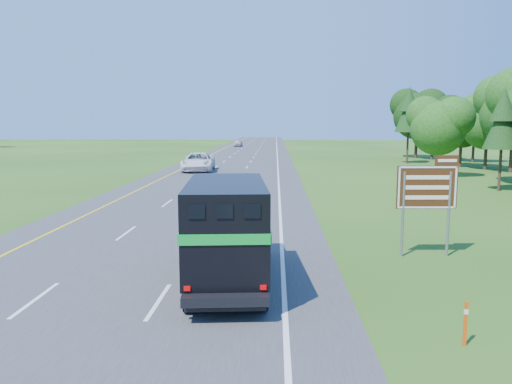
% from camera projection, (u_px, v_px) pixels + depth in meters
% --- Properties ---
extents(ground, '(300.00, 300.00, 0.00)m').
position_uv_depth(ground, '(69.00, 330.00, 12.63)').
color(ground, '#224512').
rests_on(ground, ground).
extents(road, '(15.00, 260.00, 0.04)m').
position_uv_depth(road, '(234.00, 165.00, 62.13)').
color(road, '#38383A').
rests_on(road, ground).
extents(lane_markings, '(11.15, 260.00, 0.01)m').
position_uv_depth(lane_markings, '(234.00, 165.00, 62.12)').
color(lane_markings, yellow).
rests_on(lane_markings, road).
extents(horse_truck, '(2.98, 7.75, 3.36)m').
position_uv_depth(horse_truck, '(227.00, 228.00, 16.15)').
color(horse_truck, black).
rests_on(horse_truck, road).
extents(white_suv, '(3.73, 7.35, 1.99)m').
position_uv_depth(white_suv, '(198.00, 162.00, 54.52)').
color(white_suv, white).
rests_on(white_suv, road).
extents(far_car, '(1.95, 4.48, 1.50)m').
position_uv_depth(far_car, '(238.00, 143.00, 112.46)').
color(far_car, '#B7B7BE').
rests_on(far_car, road).
extents(exit_sign, '(2.35, 0.20, 3.98)m').
position_uv_depth(exit_sign, '(428.00, 191.00, 19.28)').
color(exit_sign, gray).
rests_on(exit_sign, ground).
extents(delineator, '(0.09, 0.05, 1.08)m').
position_uv_depth(delineator, '(466.00, 322.00, 11.64)').
color(delineator, '#E5470C').
rests_on(delineator, ground).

